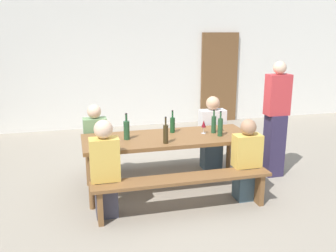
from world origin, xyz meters
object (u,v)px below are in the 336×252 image
at_px(wine_bottle_1, 166,133).
at_px(wine_bottle_3, 127,130).
at_px(wine_bottle_2, 220,127).
at_px(bench_far, 156,148).
at_px(standing_host, 276,121).
at_px(seated_guest_near_1, 246,162).
at_px(wine_bottle_4, 214,124).
at_px(seated_guest_far_0, 96,144).
at_px(bench_near, 183,184).
at_px(seated_guest_far_1, 212,135).
at_px(tasting_table, 168,142).
at_px(wine_glass_0, 204,124).
at_px(seated_guest_near_0, 105,170).
at_px(wine_glass_1, 220,123).
at_px(wine_bottle_0, 172,124).
at_px(wooden_door, 219,78).

bearing_deg(wine_bottle_1, wine_bottle_3, 147.03).
height_order(wine_bottle_1, wine_bottle_2, wine_bottle_1).
xyz_separation_m(bench_far, standing_host, (1.67, -0.65, 0.48)).
bearing_deg(standing_host, wine_bottle_2, 12.77).
height_order(bench_far, seated_guest_near_1, seated_guest_near_1).
bearing_deg(wine_bottle_4, wine_bottle_1, -158.14).
distance_m(wine_bottle_4, seated_guest_far_0, 1.73).
height_order(bench_near, seated_guest_near_1, seated_guest_near_1).
bearing_deg(wine_bottle_4, seated_guest_far_1, 70.41).
bearing_deg(tasting_table, wine_glass_0, 3.44).
bearing_deg(wine_bottle_4, bench_near, -131.47).
bearing_deg(wine_bottle_4, seated_guest_near_0, -158.93).
relative_size(wine_bottle_3, seated_guest_far_1, 0.30).
relative_size(seated_guest_near_1, seated_guest_far_0, 0.95).
relative_size(tasting_table, wine_glass_1, 13.99).
relative_size(wine_bottle_3, wine_bottle_4, 1.05).
xyz_separation_m(wine_bottle_2, seated_guest_far_1, (0.17, 0.72, -0.32)).
bearing_deg(seated_guest_far_0, tasting_table, 58.33).
distance_m(seated_guest_far_1, standing_host, 0.99).
height_order(bench_near, seated_guest_near_0, seated_guest_near_0).
xyz_separation_m(wine_bottle_0, wine_bottle_1, (-0.22, -0.48, 0.01)).
relative_size(seated_guest_near_0, seated_guest_far_0, 1.04).
height_order(tasting_table, seated_guest_far_0, seated_guest_far_0).
relative_size(wine_glass_0, seated_guest_near_1, 0.18).
bearing_deg(seated_guest_near_0, wine_glass_0, -66.88).
height_order(wine_glass_0, wine_glass_1, wine_glass_0).
bearing_deg(wine_bottle_1, wine_glass_1, 22.77).
bearing_deg(bench_near, standing_host, 25.75).
distance_m(wine_bottle_0, wine_bottle_1, 0.53).
xyz_separation_m(wine_bottle_1, seated_guest_far_0, (-0.84, 0.86, -0.34)).
bearing_deg(wine_bottle_3, wine_bottle_4, 0.65).
height_order(bench_near, wine_bottle_3, wine_bottle_3).
relative_size(wine_glass_0, standing_host, 0.11).
distance_m(wine_bottle_4, seated_guest_near_0, 1.72).
height_order(wine_bottle_3, seated_guest_near_0, seated_guest_near_0).
xyz_separation_m(wine_bottle_1, wine_bottle_2, (0.80, 0.14, 0.00)).
bearing_deg(wine_glass_0, wooden_door, 64.78).
bearing_deg(seated_guest_far_1, wine_bottle_3, -68.39).
relative_size(wine_bottle_3, wine_glass_0, 1.86).
bearing_deg(seated_guest_near_0, wine_bottle_1, -69.70).
bearing_deg(wine_bottle_1, wine_glass_0, 26.58).
distance_m(tasting_table, wine_bottle_1, 0.36).
xyz_separation_m(wine_glass_0, seated_guest_far_1, (0.34, 0.55, -0.33)).
relative_size(bench_far, seated_guest_near_0, 1.87).
bearing_deg(wine_bottle_2, wine_glass_0, 134.91).
bearing_deg(wine_glass_1, bench_far, 141.43).
xyz_separation_m(tasting_table, seated_guest_near_1, (0.90, -0.58, -0.17)).
bearing_deg(standing_host, wine_bottle_1, 11.43).
height_order(wine_bottle_0, seated_guest_near_0, seated_guest_near_0).
distance_m(wine_bottle_4, wine_glass_0, 0.15).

